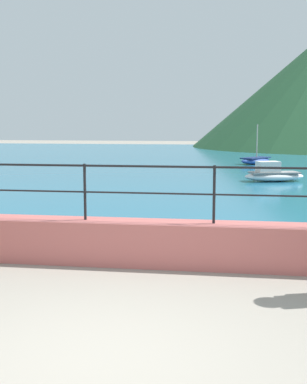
{
  "coord_description": "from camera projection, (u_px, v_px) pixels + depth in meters",
  "views": [
    {
      "loc": [
        1.18,
        -4.35,
        2.23
      ],
      "look_at": [
        0.01,
        3.7,
        1.1
      ],
      "focal_mm": 46.23,
      "sensor_mm": 36.0,
      "label": 1
    }
  ],
  "objects": [
    {
      "name": "lake_water",
      "position": [
        206.0,
        160.0,
        30.06
      ],
      "size": [
        64.0,
        44.32,
        0.06
      ],
      "primitive_type": "cube",
      "color": "#236B89",
      "rests_on": "ground"
    },
    {
      "name": "railing",
      "position": [
        148.0,
        182.0,
        7.69
      ],
      "size": [
        18.44,
        0.04,
        0.9
      ],
      "color": "black",
      "rests_on": "promenade_wall"
    },
    {
      "name": "boat_5",
      "position": [
        255.0,
        160.0,
        26.85
      ],
      "size": [
        2.11,
        2.38,
        2.14
      ],
      "color": "#2D4C9E",
      "rests_on": "lake_water"
    },
    {
      "name": "ground_plane",
      "position": [
        97.0,
        358.0,
        4.73
      ],
      "size": [
        120.0,
        120.0,
        0.0
      ],
      "primitive_type": "plane",
      "color": "gray"
    },
    {
      "name": "boat_6",
      "position": [
        273.0,
        174.0,
        18.71
      ],
      "size": [
        2.46,
        1.48,
        0.76
      ],
      "color": "white",
      "rests_on": "lake_water"
    },
    {
      "name": "promenade_wall",
      "position": [
        148.0,
        243.0,
        7.82
      ],
      "size": [
        20.0,
        0.56,
        0.7
      ],
      "primitive_type": "cube",
      "color": "#BC605B",
      "rests_on": "ground"
    }
  ]
}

